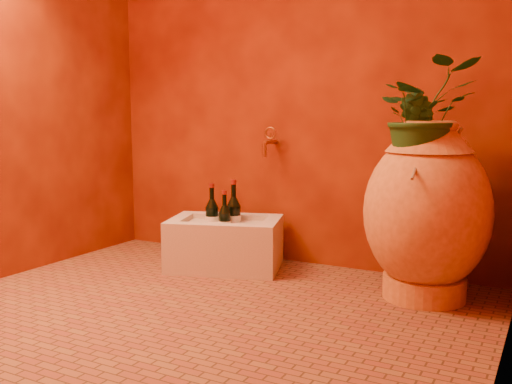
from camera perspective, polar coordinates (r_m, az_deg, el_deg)
The scene contains 11 objects.
floor at distance 2.67m, azimuth -5.29°, elevation -11.63°, with size 2.50×2.50×0.00m, color brown.
wall_back at distance 3.42m, azimuth 4.03°, elevation 13.87°, with size 2.50×0.02×2.50m, color #591405.
wall_left at distance 3.40m, azimuth -23.93°, elevation 13.27°, with size 0.02×2.00×2.50m, color #591405.
amphora at distance 2.84m, azimuth 16.72°, elevation -1.88°, with size 0.66×0.66×0.86m.
stone_basin at distance 3.31m, azimuth -3.11°, elevation -5.26°, with size 0.72×0.61×0.29m.
wine_bottle_a at distance 3.34m, azimuth -2.24°, elevation -2.60°, with size 0.09×0.09×0.35m.
wine_bottle_b at distance 3.28m, azimuth -3.16°, elevation -3.15°, with size 0.07×0.07×0.30m.
wine_bottle_c at distance 3.38m, azimuth -4.42°, elevation -2.66°, with size 0.08×0.08×0.32m.
wall_tap at distance 3.38m, azimuth 1.32°, elevation 5.18°, with size 0.08×0.16×0.18m.
plant_main at distance 2.78m, azimuth 16.46°, elevation 7.50°, with size 0.45×0.39×0.50m, color #18441A.
plant_side at distance 2.78m, azimuth 15.64°, elevation 5.95°, with size 0.19×0.15×0.34m, color #18441A.
Camera 1 is at (1.40, -2.09, 0.89)m, focal length 40.00 mm.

